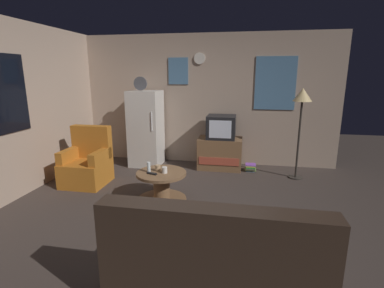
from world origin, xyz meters
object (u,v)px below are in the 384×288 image
at_px(fridge, 146,128).
at_px(remote_control, 152,174).
at_px(crt_tv, 221,127).
at_px(mug_ceramic_white, 165,170).
at_px(coffee_table, 162,187).
at_px(book_stack, 250,167).
at_px(standing_lamp, 302,102).
at_px(wine_glass, 149,167).
at_px(tv_stand, 220,153).
at_px(mug_ceramic_tan, 158,168).
at_px(couch, 215,264).
at_px(armchair, 87,164).

relative_size(fridge, remote_control, 11.80).
relative_size(crt_tv, mug_ceramic_white, 6.00).
bearing_deg(coffee_table, book_stack, 50.83).
height_order(crt_tv, standing_lamp, standing_lamp).
bearing_deg(wine_glass, standing_lamp, 31.73).
bearing_deg(tv_stand, crt_tv, -4.45).
bearing_deg(fridge, standing_lamp, -5.70).
xyz_separation_m(mug_ceramic_white, remote_control, (-0.16, -0.08, -0.03)).
bearing_deg(mug_ceramic_tan, couch, -60.18).
bearing_deg(wine_glass, mug_ceramic_tan, 30.37).
relative_size(tv_stand, remote_control, 5.60).
height_order(coffee_table, book_stack, coffee_table).
bearing_deg(wine_glass, fridge, 110.06).
relative_size(tv_stand, armchair, 0.87).
height_order(tv_stand, wine_glass, tv_stand).
bearing_deg(coffee_table, mug_ceramic_tan, 146.72).
bearing_deg(mug_ceramic_white, wine_glass, -179.90).
xyz_separation_m(coffee_table, book_stack, (1.30, 1.59, -0.15)).
distance_m(crt_tv, wine_glass, 1.96).
xyz_separation_m(tv_stand, standing_lamp, (1.39, -0.32, 1.05)).
bearing_deg(book_stack, armchair, -157.90).
height_order(mug_ceramic_white, armchair, armchair).
relative_size(crt_tv, book_stack, 2.56).
bearing_deg(tv_stand, coffee_table, -112.48).
bearing_deg(standing_lamp, book_stack, 164.61).
distance_m(armchair, couch, 3.28).
distance_m(tv_stand, armchair, 2.46).
bearing_deg(crt_tv, couch, -85.83).
bearing_deg(coffee_table, tv_stand, 67.52).
xyz_separation_m(wine_glass, remote_control, (0.07, -0.08, -0.06)).
bearing_deg(tv_stand, mug_ceramic_white, -110.48).
distance_m(fridge, tv_stand, 1.56).
distance_m(coffee_table, mug_ceramic_white, 0.28).
height_order(fridge, coffee_table, fridge).
relative_size(mug_ceramic_tan, couch, 0.05).
xyz_separation_m(tv_stand, armchair, (-2.14, -1.21, 0.03)).
relative_size(crt_tv, standing_lamp, 0.34).
height_order(crt_tv, book_stack, crt_tv).
height_order(tv_stand, standing_lamp, standing_lamp).
relative_size(standing_lamp, wine_glass, 10.60).
height_order(wine_glass, mug_ceramic_white, wine_glass).
xyz_separation_m(fridge, mug_ceramic_white, (0.85, -1.69, -0.26)).
bearing_deg(tv_stand, couch, -85.63).
height_order(fridge, wine_glass, fridge).
xyz_separation_m(crt_tv, coffee_table, (-0.71, -1.69, -0.60)).
distance_m(mug_ceramic_white, couch, 1.95).
xyz_separation_m(standing_lamp, armchair, (-3.53, -0.89, -1.02)).
relative_size(standing_lamp, coffee_table, 2.21).
relative_size(mug_ceramic_white, armchair, 0.09).
distance_m(tv_stand, remote_control, 1.98).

